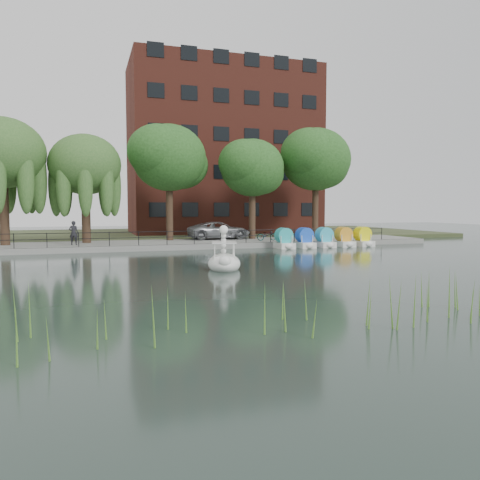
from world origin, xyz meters
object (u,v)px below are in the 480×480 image
pedestrian (74,231)px  swan_boat (224,260)px  minivan (219,229)px  bicycle (267,234)px

pedestrian → swan_boat: (7.39, -13.01, -0.92)m
pedestrian → swan_boat: pedestrian is taller
minivan → swan_boat: size_ratio=2.10×
bicycle → pedestrian: size_ratio=0.87×
minivan → pedestrian: (-11.52, -2.77, 0.15)m
minivan → swan_boat: swan_boat is taller
pedestrian → bicycle: bearing=-170.1°
minivan → bicycle: (3.23, -2.81, -0.34)m
swan_boat → bicycle: bearing=75.0°
bicycle → swan_boat: (-7.36, -12.97, -0.43)m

